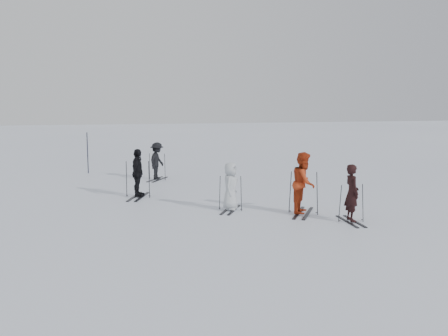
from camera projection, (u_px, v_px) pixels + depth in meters
name	position (u px, v px, depth m)	size (l,w,h in m)	color
ground	(231.00, 200.00, 17.46)	(120.00, 120.00, 0.00)	silver
skier_near_dark	(352.00, 194.00, 14.20)	(0.60, 0.39, 1.63)	black
skier_red	(304.00, 184.00, 15.23)	(0.91, 0.71, 1.87)	#B03313
skier_grey	(230.00, 187.00, 15.74)	(0.73, 0.48, 1.50)	#B8BEC2
skier_uphill_left	(138.00, 174.00, 17.87)	(1.00, 0.42, 1.71)	black
skier_uphill_far	(157.00, 161.00, 21.89)	(1.04, 0.60, 1.62)	black
skis_near_dark	(351.00, 203.00, 14.23)	(0.82, 1.54, 1.12)	black
skis_red	(304.00, 192.00, 15.26)	(0.98, 1.85, 1.35)	black
skis_grey	(230.00, 193.00, 15.76)	(0.82, 1.56, 1.14)	black
skis_uphill_left	(138.00, 179.00, 17.89)	(0.98, 1.86, 1.35)	black
skis_uphill_far	(157.00, 166.00, 21.91)	(0.87, 1.65, 1.20)	black
piste_marker	(88.00, 153.00, 23.85)	(0.04, 0.04, 1.96)	black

